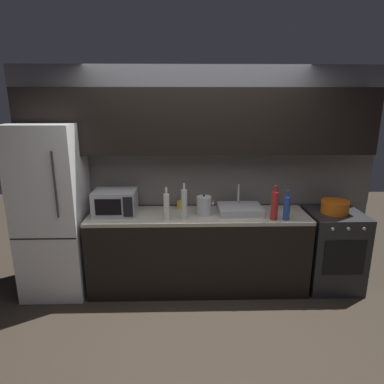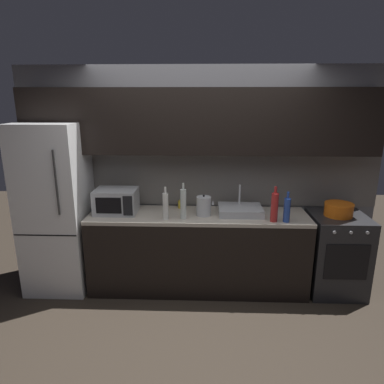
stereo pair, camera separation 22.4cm
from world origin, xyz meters
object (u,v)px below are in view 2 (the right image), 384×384
Objects in this scene: wine_bottle_blue at (287,210)px; cooking_pot at (339,210)px; wine_bottle_clear at (183,204)px; wine_bottle_white at (166,206)px; microwave at (116,201)px; kettle at (204,206)px; refrigerator at (56,208)px; oven_range at (335,253)px; mug_yellow at (182,204)px; wine_bottle_red at (274,207)px.

wine_bottle_blue is 0.65m from cooking_pot.
wine_bottle_clear is 0.19m from wine_bottle_white.
wine_bottle_clear is (0.76, -0.17, 0.03)m from microwave.
wine_bottle_blue reaches higher than kettle.
wine_bottle_white is at bearing -8.01° from refrigerator.
wine_bottle_clear reaches higher than wine_bottle_blue.
wine_bottle_white reaches higher than microwave.
wine_bottle_clear is 1.10× the size of wine_bottle_white.
oven_range is 2.54× the size of wine_bottle_white.
cooking_pot is (1.47, 0.04, -0.03)m from kettle.
refrigerator is at bearing 171.99° from wine_bottle_white.
microwave is at bearing 172.74° from wine_bottle_blue.
microwave reaches higher than cooking_pot.
mug_yellow is (-0.26, 0.25, -0.06)m from kettle.
wine_bottle_white is (-1.26, 0.04, 0.01)m from wine_bottle_blue.
kettle is 0.88m from wine_bottle_blue.
microwave is 2.44m from cooking_pot.
wine_bottle_blue is 1.26m from wine_bottle_white.
microwave is at bearing -164.83° from mug_yellow.
wine_bottle_clear reaches higher than microwave.
oven_range is at bearing 5.28° from wine_bottle_white.
kettle is at bearing 18.98° from wine_bottle_white.
microwave is 1.96× the size of kettle.
microwave is 1.18× the size of wine_bottle_clear.
microwave is 0.78m from wine_bottle_clear.
wine_bottle_red is 0.77m from cooking_pot.
wine_bottle_clear reaches higher than wine_bottle_red.
wine_bottle_white reaches higher than oven_range.
wine_bottle_white is (1.25, -0.18, 0.10)m from refrigerator.
wine_bottle_white is at bearing -161.02° from kettle.
oven_range is at bearing 1.41° from kettle.
wine_bottle_red is 1.13m from wine_bottle_white.
microwave is at bearing 1.55° from refrigerator.
wine_bottle_red is 0.96× the size of wine_bottle_clear.
oven_range is 2.53m from microwave.
oven_range is 2.77× the size of wine_bottle_blue.
wine_bottle_clear is 0.38m from mug_yellow.
kettle is at bearing -1.32° from refrigerator.
refrigerator is 4.12× the size of microwave.
oven_range is 0.99m from wine_bottle_red.
microwave is 0.98m from kettle.
cooking_pot is at bearing 19.38° from wine_bottle_blue.
cooking_pot is (0.74, 0.20, -0.09)m from wine_bottle_red.
kettle reaches higher than oven_range.
refrigerator is 8.07× the size of kettle.
refrigerator reaches higher than wine_bottle_clear.
refrigerator is 3.12m from cooking_pot.
wine_bottle_clear reaches higher than mug_yellow.
wine_bottle_blue is at bearing -160.62° from cooking_pot.
refrigerator is 1.45m from wine_bottle_clear.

